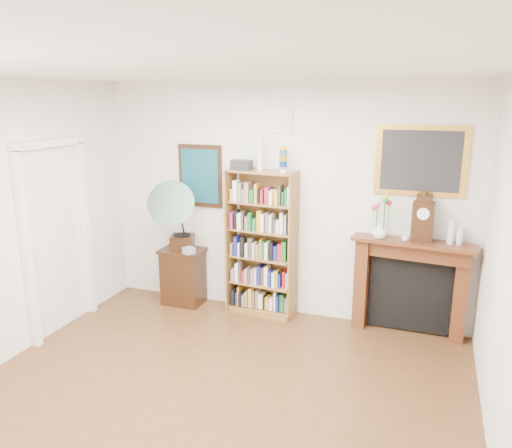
% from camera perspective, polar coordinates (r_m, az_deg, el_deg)
% --- Properties ---
extents(room, '(4.51, 5.01, 2.81)m').
position_cam_1_polar(room, '(3.73, -8.40, -4.87)').
color(room, '#4B2F16').
rests_on(room, ground).
extents(door_casing, '(0.08, 1.02, 2.17)m').
position_cam_1_polar(door_casing, '(5.95, -21.84, 0.18)').
color(door_casing, white).
rests_on(door_casing, left_wall).
extents(teal_poster, '(0.58, 0.04, 0.78)m').
position_cam_1_polar(teal_poster, '(6.29, -6.39, 5.47)').
color(teal_poster, black).
rests_on(teal_poster, back_wall).
extents(small_picture, '(0.26, 0.04, 0.30)m').
position_cam_1_polar(small_picture, '(5.83, 2.94, 11.76)').
color(small_picture, white).
rests_on(small_picture, back_wall).
extents(gilt_painting, '(0.95, 0.04, 0.75)m').
position_cam_1_polar(gilt_painting, '(5.62, 18.31, 6.85)').
color(gilt_painting, gold).
rests_on(gilt_painting, back_wall).
extents(bookshelf, '(0.85, 0.37, 2.05)m').
position_cam_1_polar(bookshelf, '(5.97, 0.61, -1.37)').
color(bookshelf, brown).
rests_on(bookshelf, floor).
extents(side_cabinet, '(0.54, 0.39, 0.73)m').
position_cam_1_polar(side_cabinet, '(6.53, -8.32, -5.93)').
color(side_cabinet, black).
rests_on(side_cabinet, floor).
extents(fireplace, '(1.33, 0.43, 1.10)m').
position_cam_1_polar(fireplace, '(5.85, 17.24, -5.99)').
color(fireplace, '#4B2411').
rests_on(fireplace, floor).
extents(gramophone, '(0.75, 0.84, 0.92)m').
position_cam_1_polar(gramophone, '(6.18, -9.24, 1.43)').
color(gramophone, black).
rests_on(gramophone, side_cabinet).
extents(cd_stack, '(0.16, 0.16, 0.08)m').
position_cam_1_polar(cd_stack, '(6.22, -7.69, -3.01)').
color(cd_stack, silver).
rests_on(cd_stack, side_cabinet).
extents(mantel_clock, '(0.23, 0.14, 0.51)m').
position_cam_1_polar(mantel_clock, '(5.59, 18.53, 0.51)').
color(mantel_clock, black).
rests_on(mantel_clock, fireplace).
extents(flower_vase, '(0.19, 0.19, 0.17)m').
position_cam_1_polar(flower_vase, '(5.63, 13.96, -0.74)').
color(flower_vase, white).
rests_on(flower_vase, fireplace).
extents(teacup, '(0.10, 0.10, 0.06)m').
position_cam_1_polar(teacup, '(5.60, 16.68, -1.58)').
color(teacup, silver).
rests_on(teacup, fireplace).
extents(bottle_left, '(0.07, 0.07, 0.24)m').
position_cam_1_polar(bottle_left, '(5.65, 21.39, -0.93)').
color(bottle_left, silver).
rests_on(bottle_left, fireplace).
extents(bottle_right, '(0.06, 0.06, 0.20)m').
position_cam_1_polar(bottle_right, '(5.66, 22.26, -1.19)').
color(bottle_right, silver).
rests_on(bottle_right, fireplace).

